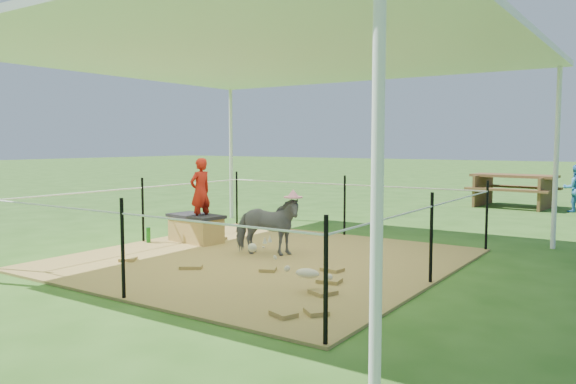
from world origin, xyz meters
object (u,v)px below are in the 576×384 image
Objects in this scene: green_bottle at (148,235)px; pony at (267,226)px; woman at (200,185)px; foal at (307,271)px; straw_bale at (196,230)px; distant_person at (575,189)px; picnic_table_near at (513,191)px.

green_bottle is 0.25× the size of pony.
woman is 3.27m from foal.
straw_bale is 0.80× the size of distant_person.
straw_bale is 0.71m from green_bottle.
pony reaches higher than foal.
picnic_table_near is at bearing 79.24° from foal.
distant_person reaches higher than pony.
straw_bale reaches higher than green_bottle.
distant_person is (4.79, 7.97, 0.38)m from green_bottle.
straw_bale is 1.07× the size of foal.
pony reaches higher than green_bottle.
distant_person is (1.31, 9.03, 0.27)m from foal.
woman is at bearing -105.40° from picnic_table_near.
straw_bale is 8.64m from distant_person.
woman is 0.53× the size of picnic_table_near.
green_bottle is at bearing -140.71° from straw_bale.
woman is 1.09m from green_bottle.
woman is 1.08× the size of pony.
picnic_table_near is (1.41, 8.02, -0.03)m from pony.
distant_person is (1.35, -0.28, 0.13)m from picnic_table_near.
straw_bale is 1.52m from pony.
pony is at bearing 127.22° from foal.
straw_bale is at bearing 141.78° from foal.
green_bottle is 3.63m from foal.
green_bottle is (-0.65, -0.45, -0.75)m from woman.
distant_person is at bearing 158.73° from woman.
picnic_table_near is (3.44, 8.25, 0.24)m from green_bottle.
woman reaches higher than straw_bale.
pony is 8.22m from distant_person.
pony is (1.39, -0.22, -0.48)m from woman.
distant_person is (4.24, 7.52, 0.31)m from straw_bale.
straw_bale is 0.69m from woman.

